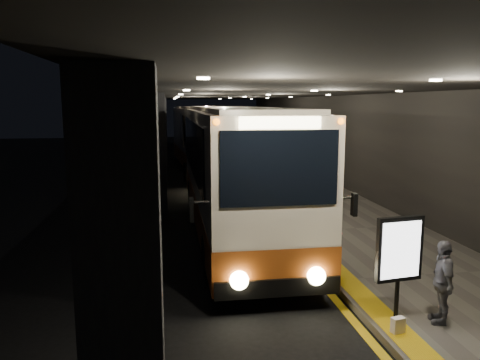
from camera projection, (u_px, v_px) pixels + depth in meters
ground at (207, 249)px, 13.15m from camera, size 90.00×90.00×0.00m
lane_line_white at (149, 211)px, 17.76m from camera, size 0.12×50.00×0.01m
kerb_stripe_yellow at (257, 207)px, 18.37m from camera, size 0.18×50.00×0.01m
sidewalk at (315, 203)px, 18.72m from camera, size 4.50×50.00×0.15m
tactile_strip at (269, 203)px, 18.42m from camera, size 0.50×50.00×0.01m
terminal_wall at (372, 130)px, 18.58m from camera, size 0.10×50.00×6.00m
support_columns at (155, 156)px, 16.47m from camera, size 0.80×24.80×4.40m
canopy at (261, 88)px, 17.65m from camera, size 9.00×50.00×0.40m
coach_main at (234, 175)px, 14.60m from camera, size 2.55×12.27×3.81m
coach_second at (202, 141)px, 28.07m from camera, size 3.23×12.00×3.73m
passenger_boarding at (334, 237)px, 10.98m from camera, size 0.39×0.58×1.57m
passenger_waiting_grey at (442, 282)px, 8.29m from camera, size 0.69×0.98×1.52m
bag_plain at (398, 325)px, 7.98m from camera, size 0.25×0.18×0.28m
info_sign at (400, 251)px, 8.27m from camera, size 0.91×0.24×1.92m
stanchion_post at (337, 246)px, 11.17m from camera, size 0.05×0.05×1.03m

